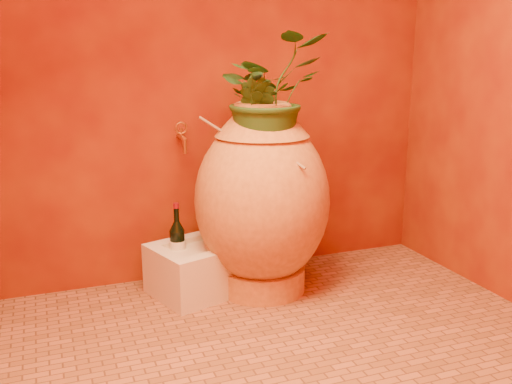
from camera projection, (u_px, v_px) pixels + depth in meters
name	position (u px, v px, depth m)	size (l,w,h in m)	color
floor	(291.00, 351.00, 2.44)	(2.50, 2.50, 0.00)	brown
wall_back	(218.00, 50.00, 3.04)	(2.50, 0.02, 2.50)	#620C05
amphora	(262.00, 200.00, 2.95)	(0.81, 0.81, 1.00)	#C48437
stone_basin	(207.00, 267.00, 3.03)	(0.65, 0.55, 0.27)	beige
wine_bottle_a	(217.00, 245.00, 2.94)	(0.09, 0.09, 0.35)	black
wine_bottle_b	(177.00, 243.00, 2.99)	(0.08, 0.08, 0.34)	black
wine_bottle_c	(221.00, 236.00, 3.10)	(0.08, 0.08, 0.34)	black
wall_tap	(182.00, 136.00, 3.00)	(0.07, 0.14, 0.16)	#A86D26
plant_main	(268.00, 95.00, 2.80)	(0.54, 0.47, 0.60)	#214619
plant_side	(255.00, 117.00, 2.79)	(0.21, 0.17, 0.38)	#214619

